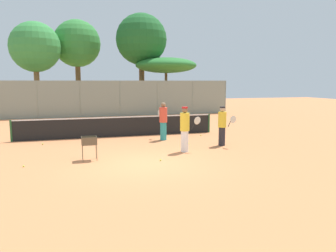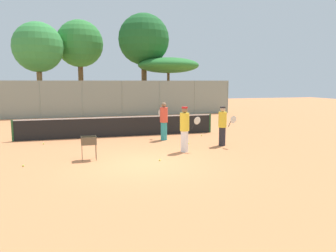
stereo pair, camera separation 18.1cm
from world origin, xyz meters
name	(u,v)px [view 2 (the right image)]	position (x,y,z in m)	size (l,w,h in m)	color
ground_plane	(142,164)	(0.00, 0.00, 0.00)	(80.00, 80.00, 0.00)	#D37F4C
tennis_net	(119,126)	(0.00, 6.16, 0.56)	(10.58, 0.10, 1.07)	#26592D
back_fence	(103,99)	(0.00, 16.52, 1.50)	(22.95, 0.08, 3.00)	gray
tree_0	(80,44)	(-1.58, 22.28, 6.49)	(4.50, 4.50, 8.80)	brown
tree_1	(144,40)	(4.31, 20.24, 6.85)	(4.85, 4.85, 9.33)	brown
tree_2	(168,65)	(6.46, 19.22, 4.43)	(5.80, 5.80, 5.17)	brown
tree_3	(38,48)	(-5.19, 20.30, 5.88)	(4.38, 4.38, 8.11)	brown
player_white_outfit	(185,129)	(2.13, 1.58, 0.98)	(0.96, 0.39, 1.89)	white
player_red_cap	(223,125)	(4.23, 2.36, 0.93)	(0.62, 0.81, 1.80)	#26262D
player_yellow_shirt	(164,121)	(2.02, 4.51, 0.97)	(0.39, 0.95, 1.89)	teal
ball_cart	(89,142)	(-1.78, 1.20, 0.67)	(0.56, 0.41, 0.89)	brown
tennis_ball_0	(189,143)	(2.85, 3.11, 0.03)	(0.07, 0.07, 0.07)	#D1E54C
tennis_ball_1	(202,135)	(4.32, 5.14, 0.03)	(0.07, 0.07, 0.07)	#D1E54C
tennis_ball_2	(44,144)	(-3.72, 4.92, 0.03)	(0.07, 0.07, 0.07)	#D1E54C
tennis_ball_3	(160,160)	(0.73, 0.32, 0.03)	(0.07, 0.07, 0.07)	#D1E54C
tennis_ball_4	(23,166)	(-4.04, 0.82, 0.03)	(0.07, 0.07, 0.07)	#D1E54C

